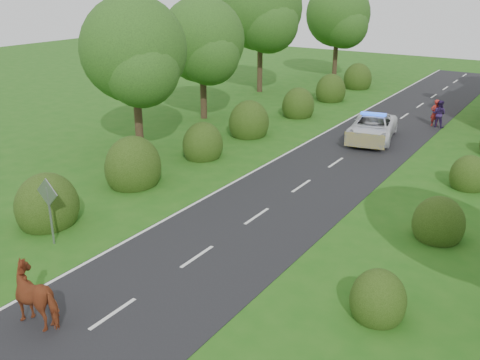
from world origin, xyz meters
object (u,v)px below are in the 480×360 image
Objects in this scene: road_sign at (49,202)px; pedestrian_red at (435,113)px; cow at (40,298)px; pedestrian_purple at (439,114)px; police_van at (372,128)px.

pedestrian_red is (7.38, 24.42, -0.78)m from road_sign.
cow is 27.81m from pedestrian_purple.
pedestrian_red is (3.85, 27.67, 0.16)m from cow.
police_van is at bearing 68.32° from pedestrian_purple.
police_van is at bearing 24.13° from pedestrian_red.
road_sign reaches higher than pedestrian_purple.
pedestrian_red is 0.33m from pedestrian_purple.
police_van is 5.74m from pedestrian_red.
pedestrian_purple is (4.13, 27.50, 0.17)m from cow.
road_sign reaches higher than pedestrian_red.
cow is at bearing 40.21° from pedestrian_red.
cow is at bearing -42.61° from road_sign.
road_sign is 25.44m from pedestrian_purple.
pedestrian_red is at bearing 55.07° from police_van.
cow is 1.15× the size of pedestrian_red.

